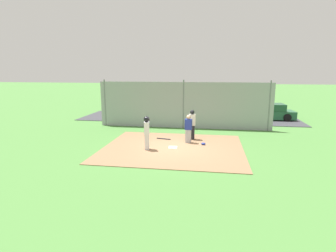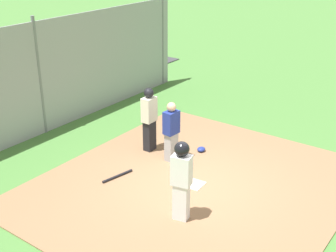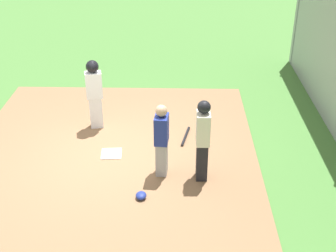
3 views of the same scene
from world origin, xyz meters
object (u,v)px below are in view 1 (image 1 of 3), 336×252
umpire (192,124)px  catcher_mask (203,144)px  catcher (188,128)px  runner (147,130)px  home_plate (173,147)px  parked_car_green (268,112)px  baseball_bat (164,139)px  parked_car_silver (222,111)px

umpire → catcher_mask: umpire is taller
catcher → runner: size_ratio=0.91×
home_plate → parked_car_green: size_ratio=0.10×
umpire → parked_car_green: (-5.64, -7.55, -0.32)m
catcher → baseball_bat: 1.74m
catcher_mask → parked_car_silver: bearing=-98.2°
baseball_bat → parked_car_silver: bearing=-103.0°
runner → baseball_bat: 2.41m
umpire → baseball_bat: umpire is taller
catcher_mask → parked_car_silver: parked_car_silver is taller
catcher → parked_car_green: size_ratio=0.36×
runner → parked_car_silver: bearing=55.5°
home_plate → baseball_bat: (0.78, -1.64, 0.02)m
baseball_bat → catcher_mask: catcher_mask is taller
home_plate → baseball_bat: baseball_bat is taller
home_plate → parked_car_green: (-6.48, -9.49, 0.57)m
runner → baseball_bat: size_ratio=2.01×
home_plate → catcher_mask: size_ratio=1.83×
runner → catcher: bearing=27.8°
parked_car_green → parked_car_silver: (3.66, -0.06, 0.00)m
catcher_mask → catcher: bearing=-23.0°
runner → parked_car_silver: size_ratio=0.40×
home_plate → catcher_mask: catcher_mask is taller
catcher → runner: bearing=-45.0°
baseball_bat → parked_car_silver: 8.71m
catcher → parked_car_silver: bearing=170.6°
catcher_mask → parked_car_green: size_ratio=0.06×
umpire → baseball_bat: bearing=-79.8°
home_plate → catcher: 1.55m
home_plate → runner: bearing=22.4°
parked_car_green → parked_car_silver: bearing=-3.5°
catcher → catcher_mask: 1.19m
catcher → umpire: umpire is taller
parked_car_silver → parked_car_green: bearing=-179.7°
home_plate → catcher_mask: bearing=-153.5°
catcher → parked_car_green: (-5.78, -8.35, -0.22)m
catcher → baseball_bat: (1.48, -0.50, -0.77)m
runner → catcher_mask: bearing=12.3°
parked_car_green → parked_car_silver: 3.66m
catcher → runner: 2.58m
parked_car_green → catcher_mask: bearing=57.9°
catcher_mask → home_plate: bearing=26.5°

